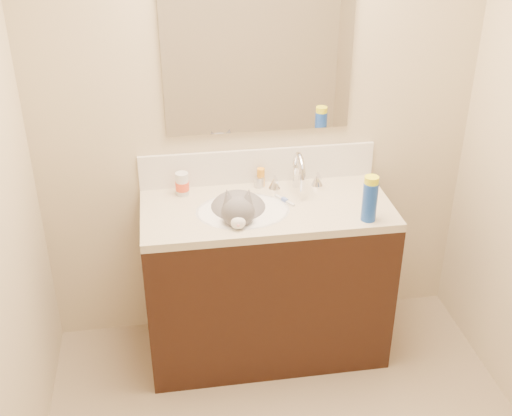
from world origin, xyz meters
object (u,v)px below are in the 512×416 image
object	(u,v)px
basin	(243,223)
spray_can	(370,202)
cat	(239,215)
silver_jar	(259,182)
vanity_cabinet	(266,283)
amber_bottle	(261,177)
pill_bottle	(182,184)
faucet	(298,175)

from	to	relation	value
basin	spray_can	xyz separation A→B (m)	(0.56, -0.17, 0.16)
cat	spray_can	bearing A→B (deg)	-10.88
basin	silver_jar	xyz separation A→B (m)	(0.12, 0.23, 0.10)
vanity_cabinet	basin	xyz separation A→B (m)	(-0.12, -0.03, 0.38)
silver_jar	amber_bottle	distance (m)	0.02
silver_jar	amber_bottle	bearing A→B (deg)	36.88
pill_bottle	cat	bearing A→B (deg)	-37.66
spray_can	silver_jar	bearing A→B (deg)	137.34
amber_bottle	pill_bottle	bearing A→B (deg)	-175.61
basin	cat	world-z (taller)	cat
basin	silver_jar	world-z (taller)	silver_jar
faucet	spray_can	bearing A→B (deg)	-52.87
faucet	silver_jar	xyz separation A→B (m)	(-0.18, 0.07, -0.06)
amber_bottle	faucet	bearing A→B (deg)	-23.20
pill_bottle	amber_bottle	distance (m)	0.40
spray_can	cat	bearing A→B (deg)	161.74
vanity_cabinet	spray_can	world-z (taller)	spray_can
basin	pill_bottle	size ratio (longest dim) A/B	3.87
basin	cat	distance (m)	0.05
vanity_cabinet	cat	xyz separation A→B (m)	(-0.14, -0.01, 0.42)
cat	spray_can	size ratio (longest dim) A/B	2.27
amber_bottle	vanity_cabinet	bearing A→B (deg)	-91.50
faucet	spray_can	size ratio (longest dim) A/B	1.50
basin	faucet	world-z (taller)	faucet
vanity_cabinet	amber_bottle	xyz separation A→B (m)	(0.01, 0.21, 0.50)
amber_bottle	silver_jar	bearing A→B (deg)	-143.12
faucet	pill_bottle	xyz separation A→B (m)	(-0.57, 0.04, -0.03)
basin	spray_can	bearing A→B (deg)	-17.28
cat	amber_bottle	size ratio (longest dim) A/B	4.36
pill_bottle	silver_jar	size ratio (longest dim) A/B	2.10
pill_bottle	spray_can	world-z (taller)	spray_can
pill_bottle	spray_can	distance (m)	0.91
silver_jar	spray_can	world-z (taller)	spray_can
pill_bottle	spray_can	xyz separation A→B (m)	(0.83, -0.38, 0.04)
vanity_cabinet	pill_bottle	size ratio (longest dim) A/B	10.33
silver_jar	cat	bearing A→B (deg)	-121.46
vanity_cabinet	cat	world-z (taller)	cat
pill_bottle	spray_can	size ratio (longest dim) A/B	0.62
amber_bottle	basin	bearing A→B (deg)	-117.43
basin	spray_can	size ratio (longest dim) A/B	2.40
vanity_cabinet	cat	distance (m)	0.44
pill_bottle	amber_bottle	xyz separation A→B (m)	(0.40, 0.03, -0.01)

